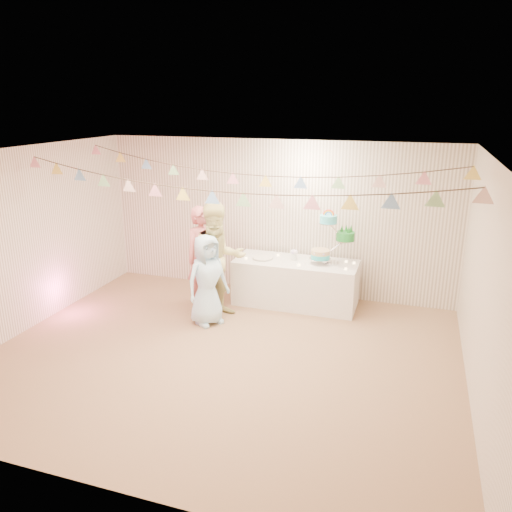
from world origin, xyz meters
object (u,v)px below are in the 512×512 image
(person_child, at_px, (207,280))
(table, at_px, (296,283))
(person_adult_a, at_px, (204,258))
(cake_stand, at_px, (332,238))
(person_adult_b, at_px, (218,261))

(person_child, bearing_deg, table, -9.60)
(person_adult_a, relative_size, person_child, 1.21)
(table, distance_m, person_adult_a, 1.54)
(table, height_order, cake_stand, cake_stand)
(cake_stand, xyz_separation_m, person_adult_b, (-1.56, -0.87, -0.27))
(table, relative_size, person_adult_a, 1.19)
(table, height_order, person_adult_a, person_adult_a)
(person_adult_a, bearing_deg, table, -32.42)
(cake_stand, relative_size, person_child, 0.59)
(table, height_order, person_child, person_child)
(cake_stand, bearing_deg, person_child, -144.12)
(table, relative_size, cake_stand, 2.43)
(table, bearing_deg, person_adult_b, -141.03)
(cake_stand, height_order, person_child, cake_stand)
(cake_stand, xyz_separation_m, person_adult_a, (-1.91, -0.63, -0.33))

